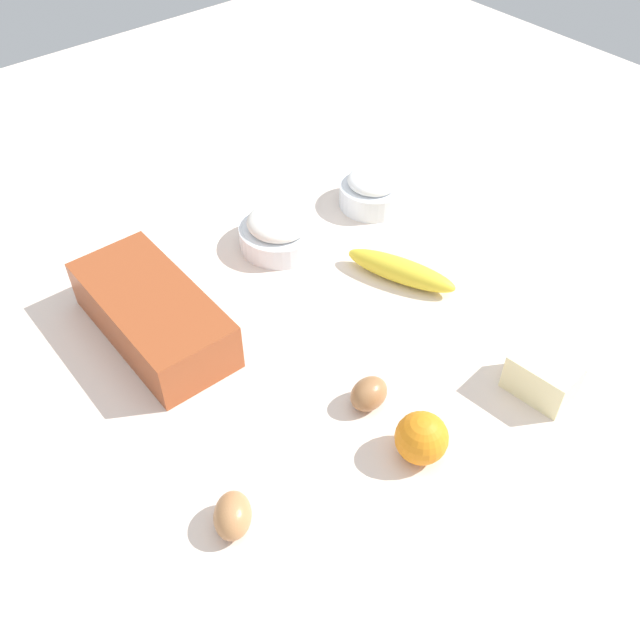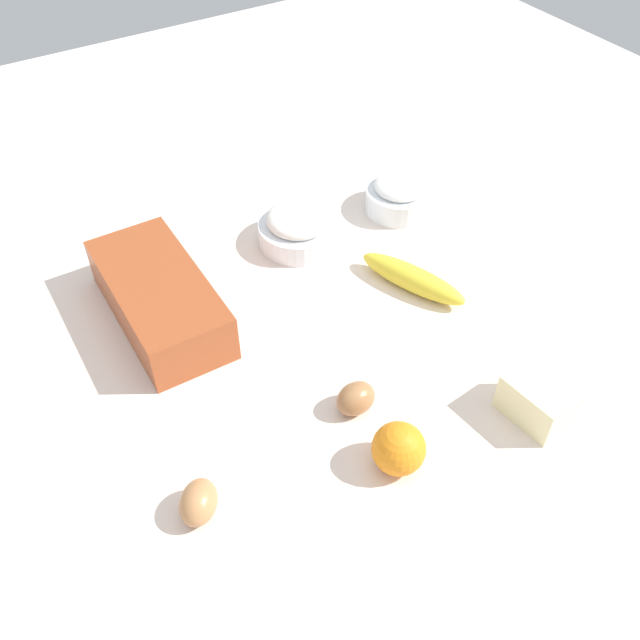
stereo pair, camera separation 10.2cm
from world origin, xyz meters
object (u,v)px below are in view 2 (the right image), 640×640
flour_bowl (298,228)px  egg_beside_bowl (356,398)px  banana (413,278)px  loaf_pan (159,298)px  butter_block (537,400)px  sugar_bowl (399,195)px  orange_fruit (399,449)px  egg_near_butter (199,502)px

flour_bowl → egg_beside_bowl: bearing=161.4°
banana → egg_beside_bowl: bearing=126.1°
flour_bowl → banana: bearing=-154.3°
banana → loaf_pan: bearing=68.1°
banana → butter_block: bearing=177.0°
sugar_bowl → loaf_pan: bearing=94.4°
banana → egg_beside_bowl: egg_beside_bowl is taller
loaf_pan → sugar_bowl: 0.48m
sugar_bowl → banana: (-0.19, 0.11, -0.01)m
orange_fruit → butter_block: 0.21m
butter_block → egg_near_butter: bearing=77.0°
sugar_bowl → egg_beside_bowl: size_ratio=2.13×
loaf_pan → egg_near_butter: loaf_pan is taller
banana → egg_near_butter: size_ratio=3.10×
orange_fruit → egg_near_butter: bearing=73.9°
flour_bowl → egg_beside_bowl: (-0.36, 0.12, -0.01)m
egg_near_butter → egg_beside_bowl: size_ratio=1.07×
orange_fruit → egg_near_butter: size_ratio=1.13×
sugar_bowl → banana: bearing=149.5°
loaf_pan → egg_near_butter: bearing=165.2°
sugar_bowl → egg_near_butter: sugar_bowl is taller
loaf_pan → orange_fruit: (-0.41, -0.15, -0.01)m
egg_near_butter → flour_bowl: bearing=-43.4°
flour_bowl → orange_fruit: bearing=164.8°
sugar_bowl → banana: 0.22m
sugar_bowl → orange_fruit: (-0.44, 0.33, 0.00)m
banana → egg_beside_bowl: size_ratio=3.31×
butter_block → egg_near_butter: (0.10, 0.45, -0.01)m
banana → egg_beside_bowl: 0.27m
sugar_bowl → butter_block: 0.49m
sugar_bowl → banana: sugar_bowl is taller
butter_block → egg_near_butter: butter_block is taller
flour_bowl → sugar_bowl: (-0.01, -0.20, 0.00)m
flour_bowl → orange_fruit: same height
sugar_bowl → egg_near_butter: size_ratio=1.99×
egg_near_butter → egg_beside_bowl: (0.03, -0.25, -0.00)m
orange_fruit → butter_block: size_ratio=0.77×
banana → butter_block: butter_block is taller
butter_block → orange_fruit: bearing=80.8°
loaf_pan → sugar_bowl: size_ratio=2.30×
sugar_bowl → egg_beside_bowl: sugar_bowl is taller
loaf_pan → butter_block: size_ratio=3.13×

